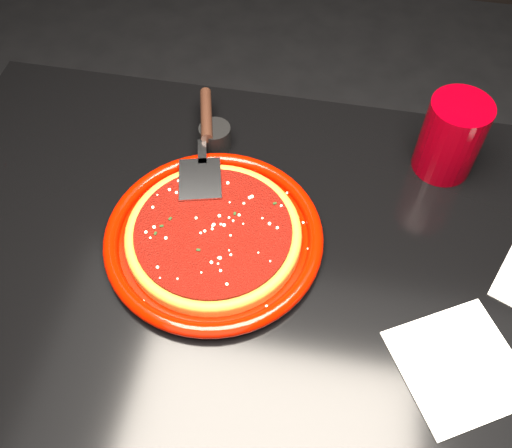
{
  "coord_description": "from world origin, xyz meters",
  "views": [
    {
      "loc": [
        0.05,
        -0.41,
        1.48
      ],
      "look_at": [
        -0.04,
        0.09,
        0.77
      ],
      "focal_mm": 40.0,
      "sensor_mm": 36.0,
      "label": 1
    }
  ],
  "objects": [
    {
      "name": "pizza_sauce",
      "position": [
        -0.1,
        0.06,
        0.78
      ],
      "size": [
        0.27,
        0.27,
        0.01
      ],
      "primitive_type": "cylinder",
      "rotation": [
        0.0,
        0.0,
        -0.14
      ],
      "color": "#650E08",
      "rests_on": "plate"
    },
    {
      "name": "pizza_server",
      "position": [
        -0.16,
        0.22,
        0.79
      ],
      "size": [
        0.15,
        0.3,
        0.02
      ],
      "primitive_type": null,
      "rotation": [
        0.0,
        0.0,
        0.26
      ],
      "color": "silver",
      "rests_on": "plate"
    },
    {
      "name": "parmesan_dusting",
      "position": [
        -0.1,
        0.06,
        0.78
      ],
      "size": [
        0.23,
        0.23,
        0.01
      ],
      "primitive_type": null,
      "color": "#FFF3C7",
      "rests_on": "plate"
    },
    {
      "name": "pizza_crust_rim",
      "position": [
        -0.1,
        0.06,
        0.77
      ],
      "size": [
        0.3,
        0.3,
        0.02
      ],
      "primitive_type": "torus",
      "rotation": [
        0.0,
        0.0,
        -0.14
      ],
      "color": "brown",
      "rests_on": "plate"
    },
    {
      "name": "table",
      "position": [
        0.0,
        0.0,
        0.38
      ],
      "size": [
        1.2,
        0.8,
        0.75
      ],
      "primitive_type": "cube",
      "color": "black",
      "rests_on": "floor"
    },
    {
      "name": "basil_flecks",
      "position": [
        -0.1,
        0.06,
        0.78
      ],
      "size": [
        0.21,
        0.21,
        0.0
      ],
      "primitive_type": null,
      "color": "black",
      "rests_on": "plate"
    },
    {
      "name": "napkin_a",
      "position": [
        0.26,
        -0.08,
        0.75
      ],
      "size": [
        0.21,
        0.21,
        0.0
      ],
      "primitive_type": "cube",
      "rotation": [
        0.0,
        0.0,
        0.53
      ],
      "color": "silver",
      "rests_on": "table"
    },
    {
      "name": "floor",
      "position": [
        0.0,
        0.0,
        -0.01
      ],
      "size": [
        4.0,
        4.0,
        0.01
      ],
      "primitive_type": "cube",
      "color": "black",
      "rests_on": "ground"
    },
    {
      "name": "ramekin",
      "position": [
        -0.15,
        0.25,
        0.77
      ],
      "size": [
        0.07,
        0.07,
        0.04
      ],
      "primitive_type": "cylinder",
      "rotation": [
        0.0,
        0.0,
        -0.37
      ],
      "color": "black",
      "rests_on": "table"
    },
    {
      "name": "cup",
      "position": [
        0.24,
        0.28,
        0.82
      ],
      "size": [
        0.13,
        0.13,
        0.14
      ],
      "primitive_type": "cylinder",
      "rotation": [
        0.0,
        0.0,
        -0.35
      ],
      "color": "#78000A",
      "rests_on": "table"
    },
    {
      "name": "pizza_crust",
      "position": [
        -0.1,
        0.06,
        0.77
      ],
      "size": [
        0.3,
        0.3,
        0.01
      ],
      "primitive_type": "cylinder",
      "rotation": [
        0.0,
        0.0,
        -0.14
      ],
      "color": "brown",
      "rests_on": "plate"
    },
    {
      "name": "plate",
      "position": [
        -0.1,
        0.06,
        0.76
      ],
      "size": [
        0.38,
        0.38,
        0.02
      ],
      "primitive_type": "cylinder",
      "rotation": [
        0.0,
        0.0,
        -0.14
      ],
      "color": "#830900",
      "rests_on": "table"
    }
  ]
}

